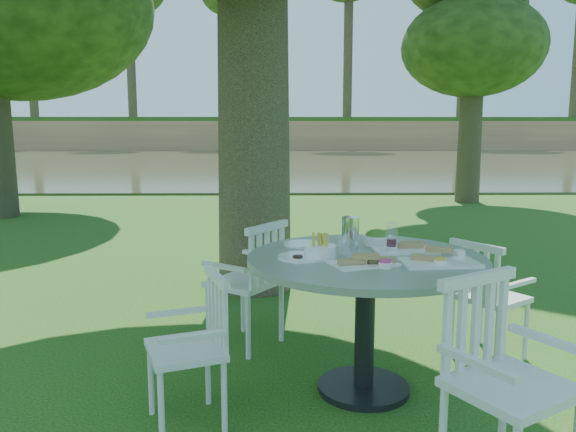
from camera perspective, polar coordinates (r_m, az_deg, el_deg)
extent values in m
plane|color=#163C0C|center=(4.85, 0.04, -10.33)|extent=(140.00, 140.00, 0.00)
cylinder|color=black|center=(3.64, 7.67, -16.88)|extent=(0.56, 0.56, 0.04)
cylinder|color=black|center=(3.48, 7.80, -10.88)|extent=(0.12, 0.12, 0.77)
cylinder|color=slate|center=(3.37, 7.95, -4.41)|extent=(1.41, 1.41, 0.04)
cylinder|color=silver|center=(4.30, 23.01, -10.69)|extent=(0.03, 0.03, 0.41)
cylinder|color=silver|center=(4.49, 18.99, -9.63)|extent=(0.03, 0.03, 0.41)
cylinder|color=silver|center=(4.04, 20.47, -11.82)|extent=(0.03, 0.03, 0.41)
cylinder|color=silver|center=(4.24, 16.32, -10.61)|extent=(0.03, 0.03, 0.41)
cube|color=silver|center=(4.20, 19.85, -7.77)|extent=(0.56, 0.57, 0.04)
cube|color=silver|center=(4.00, 18.47, -5.63)|extent=(0.27, 0.37, 0.42)
cylinder|color=silver|center=(4.50, -4.60, -8.84)|extent=(0.04, 0.04, 0.46)
cylinder|color=silver|center=(4.21, -8.09, -10.18)|extent=(0.04, 0.04, 0.46)
cylinder|color=silver|center=(4.29, -0.69, -9.69)|extent=(0.04, 0.04, 0.46)
cylinder|color=silver|center=(3.98, -4.07, -11.21)|extent=(0.04, 0.04, 0.46)
cube|color=silver|center=(4.17, -4.39, -6.70)|extent=(0.62, 0.63, 0.04)
cube|color=silver|center=(4.00, -2.12, -4.19)|extent=(0.30, 0.41, 0.47)
cylinder|color=silver|center=(3.36, -13.75, -15.86)|extent=(0.03, 0.03, 0.41)
cylinder|color=silver|center=(3.04, -12.75, -18.62)|extent=(0.03, 0.03, 0.41)
cylinder|color=silver|center=(3.41, -8.14, -15.30)|extent=(0.03, 0.03, 0.41)
cylinder|color=silver|center=(3.09, -6.49, -17.91)|extent=(0.03, 0.03, 0.41)
cube|color=silver|center=(3.13, -10.40, -13.22)|extent=(0.50, 0.52, 0.04)
cube|color=silver|center=(3.10, -7.18, -9.62)|extent=(0.18, 0.40, 0.42)
cylinder|color=silver|center=(3.07, 21.00, -18.04)|extent=(0.04, 0.04, 0.47)
cube|color=silver|center=(2.71, 21.77, -15.85)|extent=(0.63, 0.62, 0.04)
cube|color=silver|center=(2.75, 18.52, -10.45)|extent=(0.43, 0.28, 0.48)
cube|color=white|center=(3.15, 7.67, -4.81)|extent=(0.41, 0.32, 0.01)
cube|color=white|center=(3.25, 15.12, -4.61)|extent=(0.44, 0.27, 0.02)
cube|color=white|center=(3.53, 11.79, -3.45)|extent=(0.40, 0.25, 0.02)
cylinder|color=white|center=(3.29, 1.40, -4.17)|extent=(0.28, 0.28, 0.01)
cylinder|color=white|center=(3.66, 1.53, -2.85)|extent=(0.25, 0.25, 0.01)
cylinder|color=white|center=(3.29, 3.27, -3.61)|extent=(0.19, 0.19, 0.07)
cylinder|color=white|center=(3.71, 9.06, -2.40)|extent=(0.18, 0.18, 0.06)
cylinder|color=silver|center=(3.51, 6.34, -1.77)|extent=(0.10, 0.10, 0.21)
cylinder|color=white|center=(3.45, 10.47, -2.20)|extent=(0.07, 0.07, 0.19)
cylinder|color=white|center=(3.35, 5.64, -3.01)|extent=(0.07, 0.07, 0.12)
cylinder|color=white|center=(3.29, 5.77, -3.36)|extent=(0.06, 0.06, 0.11)
cylinder|color=white|center=(3.10, 9.85, -4.92)|extent=(0.08, 0.08, 0.03)
cylinder|color=white|center=(3.22, 15.20, -4.59)|extent=(0.07, 0.07, 0.03)
cylinder|color=white|center=(3.45, 16.98, -3.77)|extent=(0.08, 0.08, 0.03)
cylinder|color=white|center=(3.17, 0.99, -4.51)|extent=(0.07, 0.07, 0.03)
ellipsoid|color=#1A310F|center=(13.09, 18.39, 16.01)|extent=(3.56, 3.56, 2.49)
cube|color=#32351F|center=(27.63, -0.77, 5.49)|extent=(100.00, 28.00, 0.12)
cube|color=#AB794F|center=(43.09, -0.83, 8.14)|extent=(100.00, 3.00, 2.20)
cube|color=#163C0C|center=(50.59, -0.85, 9.65)|extent=(100.00, 18.00, 0.30)
cylinder|color=black|center=(47.44, -17.51, 17.02)|extent=(0.70, 0.70, 13.00)
cylinder|color=black|center=(45.81, -6.12, 17.67)|extent=(0.70, 0.70, 13.00)
cylinder|color=black|center=(45.92, 5.70, 17.66)|extent=(0.70, 0.70, 13.00)
cylinder|color=black|center=(47.76, 16.99, 16.98)|extent=(0.70, 0.70, 13.00)
cylinder|color=black|center=(51.15, 27.01, 15.86)|extent=(0.70, 0.70, 13.00)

